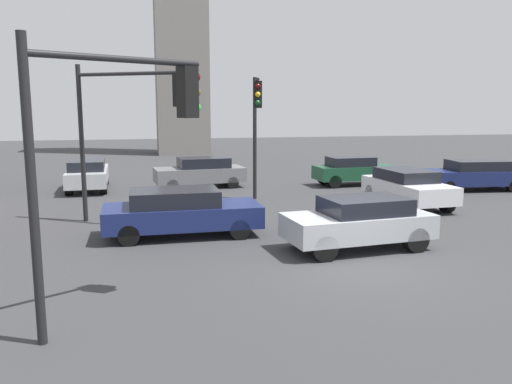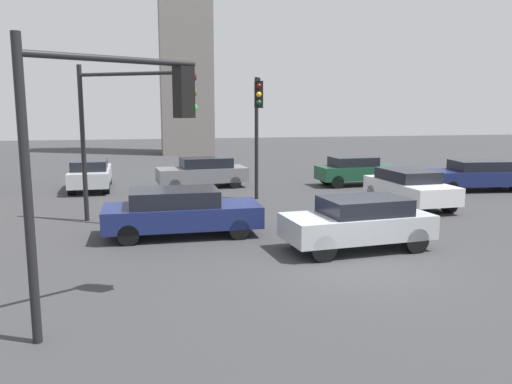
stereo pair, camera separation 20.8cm
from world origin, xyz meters
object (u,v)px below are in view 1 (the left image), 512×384
(car_0, at_px, (407,187))
(car_7, at_px, (88,174))
(car_6, at_px, (201,172))
(traffic_light_0, at_px, (256,114))
(car_5, at_px, (353,170))
(car_1, at_px, (180,211))
(car_4, at_px, (474,174))
(traffic_light_1, at_px, (128,112))
(traffic_light_2, at_px, (118,127))
(car_8, at_px, (359,222))

(car_0, bearing_deg, car_7, -121.91)
(car_6, bearing_deg, traffic_light_0, 103.26)
(car_6, bearing_deg, car_5, 167.21)
(car_0, relative_size, car_5, 1.10)
(car_1, bearing_deg, car_0, 17.27)
(car_4, xyz_separation_m, car_7, (-18.06, 4.02, 0.02))
(traffic_light_0, distance_m, car_4, 11.43)
(car_1, distance_m, car_5, 12.77)
(traffic_light_1, distance_m, car_4, 16.72)
(car_4, bearing_deg, car_5, -22.39)
(car_4, relative_size, car_5, 1.20)
(car_5, bearing_deg, car_0, -93.78)
(car_4, height_order, car_7, car_7)
(traffic_light_2, height_order, car_0, traffic_light_2)
(traffic_light_2, distance_m, car_8, 7.78)
(traffic_light_1, bearing_deg, car_5, 63.91)
(traffic_light_2, xyz_separation_m, car_4, (15.91, 12.19, -2.86))
(traffic_light_2, relative_size, car_5, 1.26)
(car_4, distance_m, car_7, 18.50)
(car_5, bearing_deg, car_7, 171.17)
(car_0, bearing_deg, car_1, -75.58)
(traffic_light_1, relative_size, car_7, 1.19)
(traffic_light_2, bearing_deg, car_8, -0.67)
(traffic_light_0, relative_size, traffic_light_2, 1.01)
(car_0, bearing_deg, car_6, -134.62)
(car_1, height_order, car_4, car_1)
(car_4, distance_m, car_5, 5.71)
(car_8, bearing_deg, traffic_light_2, 23.94)
(traffic_light_1, height_order, car_5, traffic_light_1)
(car_7, xyz_separation_m, car_8, (8.45, -12.62, 0.01))
(car_1, xyz_separation_m, car_5, (9.36, 8.69, -0.00))
(traffic_light_0, height_order, car_4, traffic_light_0)
(car_1, xyz_separation_m, car_6, (1.71, 9.62, -0.00))
(traffic_light_2, xyz_separation_m, car_7, (-2.16, 16.21, -2.83))
(car_1, bearing_deg, car_6, 79.28)
(traffic_light_0, bearing_deg, car_7, -117.12)
(car_5, xyz_separation_m, car_6, (-7.65, 0.93, -0.00))
(car_4, relative_size, car_7, 1.08)
(car_6, distance_m, car_8, 12.60)
(traffic_light_0, distance_m, car_8, 7.95)
(car_5, xyz_separation_m, car_8, (-4.58, -11.30, 0.02))
(car_5, xyz_separation_m, car_7, (-13.03, 1.32, 0.01))
(car_6, xyz_separation_m, car_8, (3.07, -12.22, 0.02))
(car_4, height_order, car_5, car_5)
(traffic_light_1, height_order, car_8, traffic_light_1)
(car_0, relative_size, car_6, 1.00)
(traffic_light_2, relative_size, car_8, 1.21)
(traffic_light_1, distance_m, traffic_light_2, 8.03)
(car_0, xyz_separation_m, car_6, (-7.58, 6.62, -0.02))
(car_1, relative_size, car_8, 1.13)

